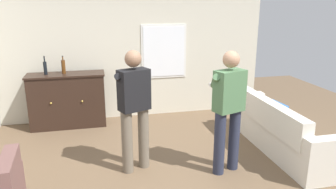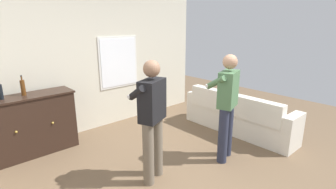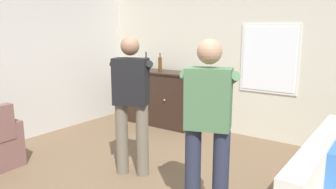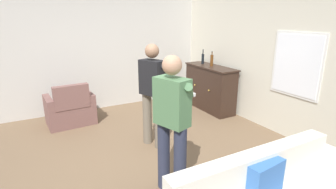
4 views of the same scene
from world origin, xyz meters
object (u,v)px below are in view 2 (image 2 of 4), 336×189
at_px(couch, 237,117).
at_px(person_standing_left, 152,116).
at_px(person_standing_right, 227,103).
at_px(sideboard_cabinet, 31,125).
at_px(bottle_liquor_amber, 0,91).
at_px(bottle_wine_green, 23,87).

relative_size(couch, person_standing_left, 1.36).
distance_m(person_standing_left, person_standing_right, 1.25).
height_order(couch, sideboard_cabinet, sideboard_cabinet).
height_order(bottle_liquor_amber, person_standing_right, person_standing_right).
bearing_deg(bottle_liquor_amber, person_standing_left, -55.16).
xyz_separation_m(bottle_liquor_amber, person_standing_right, (2.55, -2.25, -0.20)).
height_order(couch, bottle_wine_green, bottle_wine_green).
height_order(couch, person_standing_right, person_standing_right).
bearing_deg(person_standing_right, bottle_wine_green, 134.52).
xyz_separation_m(bottle_liquor_amber, person_standing_left, (1.34, -1.92, -0.20)).
relative_size(couch, bottle_wine_green, 7.10).
bearing_deg(bottle_liquor_amber, couch, -26.90).
distance_m(sideboard_cabinet, bottle_wine_green, 0.63).
xyz_separation_m(sideboard_cabinet, person_standing_left, (1.00, -1.91, 0.43)).
height_order(bottle_wine_green, person_standing_right, person_standing_right).
relative_size(sideboard_cabinet, person_standing_left, 0.82).
distance_m(couch, bottle_wine_green, 3.83).
distance_m(bottle_wine_green, person_standing_right, 3.20).
relative_size(couch, bottle_liquor_amber, 6.84).
xyz_separation_m(bottle_wine_green, bottle_liquor_amber, (-0.31, -0.02, -0.00)).
distance_m(couch, person_standing_right, 1.28).
distance_m(couch, bottle_liquor_amber, 4.09).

